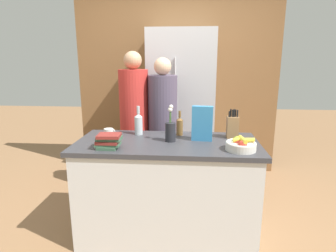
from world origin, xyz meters
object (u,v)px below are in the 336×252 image
refrigerator (181,107)px  book_stack (108,141)px  coffee_mug (109,133)px  flower_vase (170,130)px  fruit_bowl (241,145)px  person_at_sink (134,118)px  person_in_blue (163,122)px  knife_block (232,127)px  bottle_vinegar (180,126)px  bottle_oil (139,123)px  cereal_box (202,124)px

refrigerator → book_stack: size_ratio=9.43×
refrigerator → coffee_mug: bearing=-116.3°
refrigerator → flower_vase: size_ratio=6.02×
fruit_bowl → person_at_sink: person_at_sink is taller
fruit_bowl → person_in_blue: person_in_blue is taller
person_in_blue → person_at_sink: bearing=171.4°
knife_block → flower_vase: bearing=-164.3°
flower_vase → book_stack: (-0.49, -0.24, -0.04)m
book_stack → bottle_vinegar: 0.72m
knife_block → bottle_vinegar: knife_block is taller
fruit_bowl → coffee_mug: bearing=167.8°
bottle_oil → person_in_blue: (0.19, 0.48, -0.09)m
flower_vase → cereal_box: bearing=9.8°
knife_block → book_stack: knife_block is taller
fruit_bowl → cereal_box: size_ratio=0.78×
bottle_oil → person_in_blue: size_ratio=0.17×
coffee_mug → bottle_oil: bottle_oil is taller
bottle_oil → book_stack: bearing=-110.1°
cereal_box → book_stack: cereal_box is taller
person_in_blue → coffee_mug: bearing=-130.1°
refrigerator → fruit_bowl: size_ratio=8.17×
refrigerator → bottle_vinegar: bearing=-88.7°
coffee_mug → book_stack: bearing=-74.6°
bottle_vinegar → book_stack: bearing=-140.7°
knife_block → person_at_sink: bearing=152.1°
flower_vase → bottle_vinegar: bearing=71.5°
flower_vase → cereal_box: flower_vase is taller
cereal_box → bottle_oil: (-0.60, 0.16, -0.05)m
bottle_vinegar → fruit_bowl: bearing=-39.7°
fruit_bowl → bottle_vinegar: 0.66m
person_at_sink → knife_block: bearing=-44.4°
flower_vase → coffee_mug: 0.57m
refrigerator → coffee_mug: 1.39m
refrigerator → fruit_bowl: (0.53, -1.49, -0.04)m
cereal_box → person_in_blue: size_ratio=0.19×
knife_block → bottle_oil: 0.88m
knife_block → bottle_vinegar: (-0.49, 0.06, -0.01)m
fruit_bowl → person_at_sink: bearing=139.0°
cereal_box → book_stack: bearing=-159.3°
bottle_oil → person_at_sink: person_at_sink is taller
flower_vase → coffee_mug: bearing=175.5°
flower_vase → person_in_blue: 0.71m
bottle_vinegar → person_at_sink: size_ratio=0.14×
flower_vase → refrigerator: bearing=87.9°
bottle_vinegar → person_in_blue: size_ratio=0.14×
book_stack → person_at_sink: person_at_sink is taller
book_stack → person_at_sink: bearing=88.5°
cereal_box → person_in_blue: 0.77m
knife_block → person_in_blue: size_ratio=0.17×
coffee_mug → person_at_sink: person_at_sink is taller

